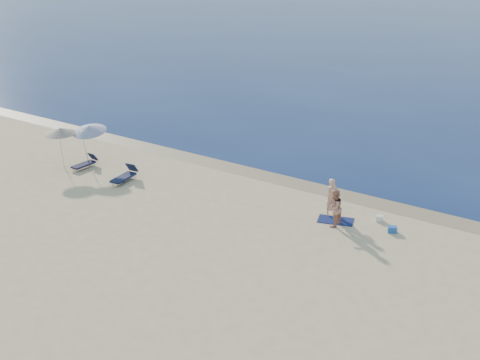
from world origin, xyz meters
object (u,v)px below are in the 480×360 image
Objects in this scene: person_left at (332,197)px; umbrella_near at (89,129)px; person_right at (334,208)px; blue_cooler at (392,229)px.

umbrella_near is at bearing 121.23° from person_left.
umbrella_near reaches higher than person_left.
person_right is 2.76m from blue_cooler.
person_right is at bearing 175.62° from blue_cooler.
person_left is 14.78m from umbrella_near.
person_left is 0.71× the size of umbrella_near.
umbrella_near is at bearing -81.16° from person_right.
umbrella_near is (-14.64, -1.61, 1.27)m from person_left.
blue_cooler is at bearing 116.22° from person_right.
person_right is 15.30m from umbrella_near.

